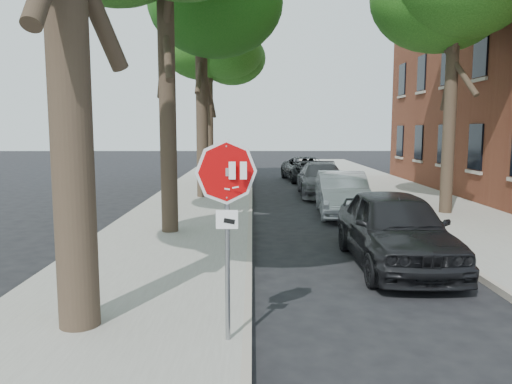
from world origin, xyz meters
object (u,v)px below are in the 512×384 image
car_a (395,228)px  car_d (306,169)px  car_c (322,179)px  stop_sign (227,201)px  car_b (342,194)px  tree_far (208,47)px

car_a → car_d: (0.00, 17.21, -0.13)m
car_c → car_d: bearing=91.7°
stop_sign → car_d: stop_sign is taller
car_b → tree_far: bearing=119.8°
stop_sign → tree_far: bearing=95.5°
tree_far → car_d: tree_far is taller
stop_sign → tree_far: (-2.02, 21.14, 5.26)m
tree_far → car_b: (5.32, -10.92, -6.50)m
stop_sign → car_d: bearing=81.2°
car_b → car_d: car_b is taller
car_b → car_d: (0.00, 11.01, -0.05)m
car_d → car_a: bearing=-95.8°
car_b → car_d: 11.01m
car_a → car_c: size_ratio=0.96×
stop_sign → tree_far: size_ratio=0.28×
car_c → car_d: size_ratio=1.01×
tree_far → car_a: 19.05m
tree_far → car_c: bearing=-48.5°
stop_sign → car_b: size_ratio=0.60×
tree_far → car_a: bearing=-72.7°
car_b → car_a: bearing=-86.2°
car_c → car_d: car_c is taller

